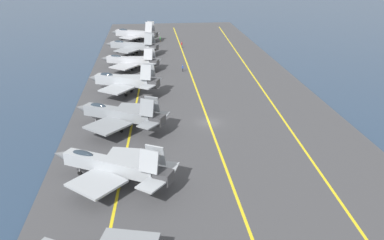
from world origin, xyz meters
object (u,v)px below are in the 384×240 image
object	(u,v)px
parked_jet_seventh	(132,46)
crew_red_vest	(182,45)
crew_green_vest	(160,39)
parked_jet_eighth	(135,34)
parked_jet_third	(112,166)
parked_jet_fourth	(120,114)
crew_blue_vest	(183,68)
parked_jet_sixth	(130,61)
parked_jet_fifth	(124,81)

from	to	relation	value
parked_jet_seventh	crew_red_vest	size ratio (longest dim) A/B	9.28
parked_jet_seventh	crew_green_vest	bearing A→B (deg)	-27.96
parked_jet_eighth	parked_jet_seventh	bearing A→B (deg)	179.29
parked_jet_third	parked_jet_fourth	size ratio (longest dim) A/B	1.03
parked_jet_third	parked_jet_seventh	world-z (taller)	parked_jet_seventh
crew_blue_vest	parked_jet_fourth	bearing A→B (deg)	158.45
crew_red_vest	crew_blue_vest	xyz separation A→B (m)	(-26.19, 1.97, 0.00)
crew_red_vest	crew_green_vest	bearing A→B (deg)	34.75
parked_jet_eighth	parked_jet_sixth	bearing A→B (deg)	179.63
parked_jet_sixth	parked_jet_eighth	bearing A→B (deg)	-0.37
parked_jet_fifth	parked_jet_sixth	distance (m)	18.69
parked_jet_third	crew_green_vest	bearing A→B (deg)	-5.97
parked_jet_eighth	crew_blue_vest	bearing A→B (deg)	-161.84
crew_red_vest	parked_jet_seventh	bearing A→B (deg)	115.40
parked_jet_eighth	crew_red_vest	world-z (taller)	parked_jet_eighth
parked_jet_sixth	crew_blue_vest	world-z (taller)	parked_jet_sixth
crew_blue_vest	crew_green_vest	bearing A→B (deg)	6.84
parked_jet_fifth	parked_jet_sixth	size ratio (longest dim) A/B	1.01
parked_jet_fourth	parked_jet_fifth	world-z (taller)	parked_jet_fifth
parked_jet_fourth	parked_jet_seventh	bearing A→B (deg)	-0.55
parked_jet_fourth	crew_blue_vest	xyz separation A→B (m)	(33.21, -13.11, -1.67)
parked_jet_sixth	parked_jet_seventh	xyz separation A→B (m)	(15.93, 0.01, 0.25)
parked_jet_eighth	crew_green_vest	bearing A→B (deg)	-108.03
crew_green_vest	parked_jet_seventh	bearing A→B (deg)	152.04
parked_jet_seventh	crew_green_vest	size ratio (longest dim) A/B	8.94
crew_green_vest	parked_jet_third	bearing A→B (deg)	174.03
parked_jet_seventh	crew_blue_vest	size ratio (longest dim) A/B	9.26
crew_blue_vest	parked_jet_eighth	bearing A→B (deg)	18.16
parked_jet_eighth	crew_red_vest	size ratio (longest dim) A/B	9.44
parked_jet_eighth	crew_red_vest	distance (m)	18.49
parked_jet_fifth	parked_jet_seventh	size ratio (longest dim) A/B	0.97
parked_jet_fifth	crew_blue_vest	size ratio (longest dim) A/B	8.98
parked_jet_fifth	parked_jet_fourth	bearing A→B (deg)	-179.50
parked_jet_third	parked_jet_sixth	size ratio (longest dim) A/B	1.08
parked_jet_third	crew_red_vest	world-z (taller)	parked_jet_third
parked_jet_fourth	parked_jet_seventh	size ratio (longest dim) A/B	1.01
parked_jet_fifth	crew_blue_vest	bearing A→B (deg)	-40.86
parked_jet_fourth	parked_jet_eighth	world-z (taller)	parked_jet_eighth
crew_red_vest	crew_blue_vest	size ratio (longest dim) A/B	1.00
crew_green_vest	parked_jet_eighth	bearing A→B (deg)	71.97
parked_jet_third	parked_jet_fifth	bearing A→B (deg)	0.23
parked_jet_eighth	crew_green_vest	world-z (taller)	parked_jet_eighth
parked_jet_seventh	parked_jet_eighth	xyz separation A→B (m)	(18.48, -0.23, -0.03)
parked_jet_eighth	crew_green_vest	size ratio (longest dim) A/B	9.10
crew_green_vest	parked_jet_sixth	bearing A→B (deg)	165.20
crew_red_vest	parked_jet_sixth	bearing A→B (deg)	147.48
parked_jet_eighth	crew_red_vest	bearing A→B (deg)	-128.86
parked_jet_fourth	parked_jet_sixth	xyz separation A→B (m)	(36.54, -0.51, -0.45)
crew_green_vest	crew_blue_vest	world-z (taller)	crew_green_vest
parked_jet_sixth	parked_jet_eighth	world-z (taller)	parked_jet_eighth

